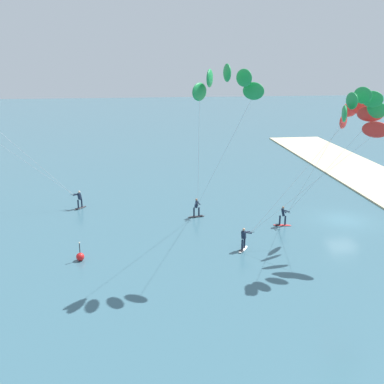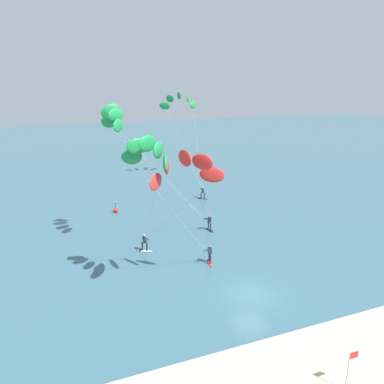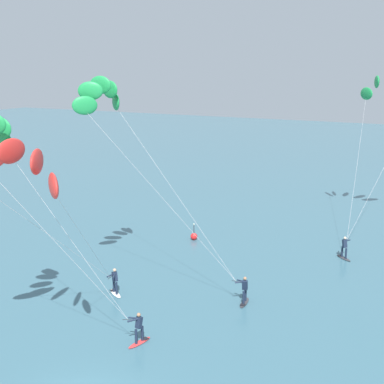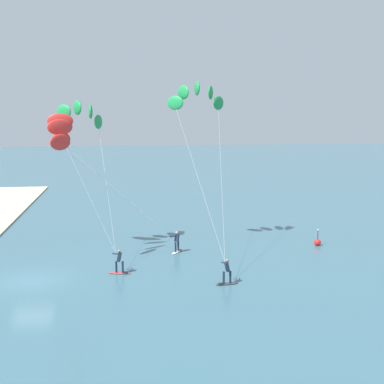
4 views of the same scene
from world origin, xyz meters
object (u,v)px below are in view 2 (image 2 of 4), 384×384
Objects in this scene: kitesurfer_far_out at (118,123)px; beach_flag at (351,363)px; kitesurfer_mid_water at (151,158)px; marker_buoy at (116,210)px; kitesurfer_nearshore at (183,173)px; kitesurfer_downwind at (180,104)px.

kitesurfer_far_out is 24.62m from beach_flag.
kitesurfer_far_out reaches higher than kitesurfer_mid_water.
kitesurfer_far_out is 9.54× the size of marker_buoy.
kitesurfer_mid_water reaches higher than marker_buoy.
kitesurfer_mid_water is 9.15m from kitesurfer_far_out.
kitesurfer_nearshore is 4.88× the size of beach_flag.
kitesurfer_nearshore is 21.53m from marker_buoy.
beach_flag reaches higher than marker_buoy.
kitesurfer_far_out is at bearing -95.82° from marker_buoy.
kitesurfer_downwind reaches higher than kitesurfer_far_out.
marker_buoy is at bearing 100.34° from beach_flag.
kitesurfer_far_out reaches higher than marker_buoy.
kitesurfer_downwind is at bearing 70.41° from kitesurfer_nearshore.
kitesurfer_downwind reaches higher than kitesurfer_mid_water.
marker_buoy is (0.99, 9.73, -11.20)m from kitesurfer_far_out.
kitesurfer_far_out is 14.86m from marker_buoy.
kitesurfer_nearshore is 34.11m from kitesurfer_downwind.
kitesurfer_downwind reaches higher than beach_flag.
kitesurfer_nearshore is at bearing 110.79° from beach_flag.
kitesurfer_mid_water is at bearing -113.09° from kitesurfer_downwind.
marker_buoy is 0.63× the size of beach_flag.
kitesurfer_far_out is at bearing 107.27° from beach_flag.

